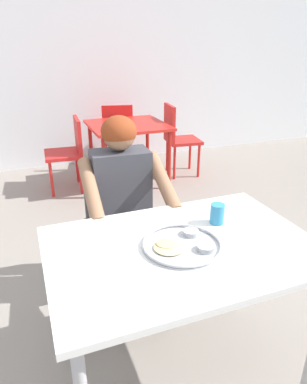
# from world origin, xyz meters

# --- Properties ---
(ground_plane) EXTENTS (12.00, 12.00, 0.05)m
(ground_plane) POSITION_xyz_m (0.00, 0.00, -0.03)
(ground_plane) COLOR gray
(back_wall) EXTENTS (12.00, 0.12, 3.40)m
(back_wall) POSITION_xyz_m (0.00, 3.58, 1.70)
(back_wall) COLOR white
(back_wall) RESTS_ON ground
(table_foreground) EXTENTS (1.13, 0.76, 0.76)m
(table_foreground) POSITION_xyz_m (-0.04, -0.03, 0.67)
(table_foreground) COLOR white
(table_foreground) RESTS_ON ground
(thali_tray) EXTENTS (0.33, 0.33, 0.03)m
(thali_tray) POSITION_xyz_m (-0.05, -0.04, 0.77)
(thali_tray) COLOR #B7BABF
(thali_tray) RESTS_ON table_foreground
(drinking_cup) EXTENTS (0.07, 0.07, 0.10)m
(drinking_cup) POSITION_xyz_m (0.19, 0.09, 0.81)
(drinking_cup) COLOR #338CBF
(drinking_cup) RESTS_ON table_foreground
(chair_foreground) EXTENTS (0.44, 0.42, 0.81)m
(chair_foreground) POSITION_xyz_m (-0.10, 0.85, 0.48)
(chair_foreground) COLOR #3F3F44
(chair_foreground) RESTS_ON ground
(diner_foreground) EXTENTS (0.51, 0.56, 1.17)m
(diner_foreground) POSITION_xyz_m (-0.11, 0.63, 0.70)
(diner_foreground) COLOR #323232
(diner_foreground) RESTS_ON ground
(table_background_red) EXTENTS (0.85, 0.83, 0.70)m
(table_background_red) POSITION_xyz_m (0.50, 2.58, 0.62)
(table_background_red) COLOR red
(table_background_red) RESTS_ON ground
(chair_red_left) EXTENTS (0.41, 0.46, 0.80)m
(chair_red_left) POSITION_xyz_m (-0.16, 2.62, 0.47)
(chair_red_left) COLOR red
(chair_red_left) RESTS_ON ground
(chair_red_right) EXTENTS (0.44, 0.44, 0.87)m
(chair_red_right) POSITION_xyz_m (1.15, 2.63, 0.51)
(chair_red_right) COLOR red
(chair_red_right) RESTS_ON ground
(chair_red_far) EXTENTS (0.48, 0.48, 0.84)m
(chair_red_far) POSITION_xyz_m (0.54, 3.16, 0.48)
(chair_red_far) COLOR red
(chair_red_far) RESTS_ON ground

